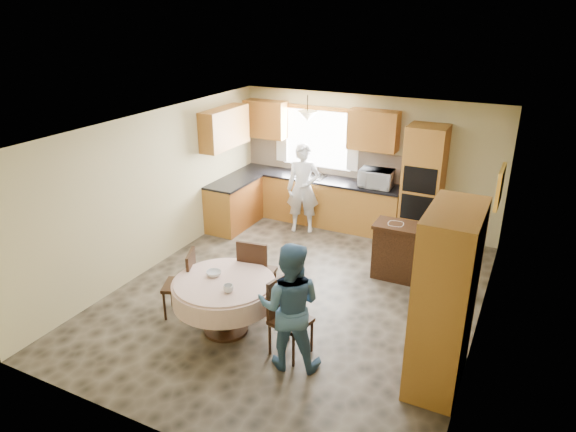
{
  "coord_description": "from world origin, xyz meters",
  "views": [
    {
      "loc": [
        2.83,
        -5.96,
        3.96
      ],
      "look_at": [
        -0.29,
        0.3,
        1.1
      ],
      "focal_mm": 32.0,
      "sensor_mm": 36.0,
      "label": 1
    }
  ],
  "objects_px": {
    "dining_table": "(224,292)",
    "chair_back": "(255,270)",
    "person_dining": "(290,306)",
    "chair_left": "(184,280)",
    "sideboard": "(411,255)",
    "cupboard": "(445,300)",
    "chair_right": "(286,313)",
    "oven_tower": "(423,186)",
    "person_sink": "(303,188)"
  },
  "relations": [
    {
      "from": "dining_table",
      "to": "chair_back",
      "type": "relative_size",
      "value": 1.26
    },
    {
      "from": "sideboard",
      "to": "oven_tower",
      "type": "bearing_deg",
      "value": 97.71
    },
    {
      "from": "cupboard",
      "to": "chair_left",
      "type": "distance_m",
      "value": 3.42
    },
    {
      "from": "chair_left",
      "to": "person_dining",
      "type": "distance_m",
      "value": 1.8
    },
    {
      "from": "chair_left",
      "to": "chair_back",
      "type": "bearing_deg",
      "value": 104.37
    },
    {
      "from": "cupboard",
      "to": "chair_back",
      "type": "height_order",
      "value": "cupboard"
    },
    {
      "from": "oven_tower",
      "to": "dining_table",
      "type": "height_order",
      "value": "oven_tower"
    },
    {
      "from": "sideboard",
      "to": "chair_right",
      "type": "distance_m",
      "value": 2.62
    },
    {
      "from": "sideboard",
      "to": "cupboard",
      "type": "bearing_deg",
      "value": -69.1
    },
    {
      "from": "sideboard",
      "to": "person_sink",
      "type": "height_order",
      "value": "person_sink"
    },
    {
      "from": "cupboard",
      "to": "dining_table",
      "type": "relative_size",
      "value": 1.58
    },
    {
      "from": "chair_back",
      "to": "person_dining",
      "type": "height_order",
      "value": "person_dining"
    },
    {
      "from": "chair_back",
      "to": "chair_right",
      "type": "distance_m",
      "value": 1.1
    },
    {
      "from": "cupboard",
      "to": "dining_table",
      "type": "bearing_deg",
      "value": -174.01
    },
    {
      "from": "person_sink",
      "to": "oven_tower",
      "type": "bearing_deg",
      "value": -5.88
    },
    {
      "from": "dining_table",
      "to": "chair_left",
      "type": "bearing_deg",
      "value": 171.73
    },
    {
      "from": "chair_right",
      "to": "sideboard",
      "type": "bearing_deg",
      "value": -8.55
    },
    {
      "from": "sideboard",
      "to": "dining_table",
      "type": "height_order",
      "value": "sideboard"
    },
    {
      "from": "oven_tower",
      "to": "dining_table",
      "type": "distance_m",
      "value": 4.26
    },
    {
      "from": "dining_table",
      "to": "chair_right",
      "type": "height_order",
      "value": "chair_right"
    },
    {
      "from": "chair_left",
      "to": "oven_tower",
      "type": "bearing_deg",
      "value": 125.62
    },
    {
      "from": "oven_tower",
      "to": "sideboard",
      "type": "bearing_deg",
      "value": -81.62
    },
    {
      "from": "chair_left",
      "to": "sideboard",
      "type": "bearing_deg",
      "value": 109.43
    },
    {
      "from": "chair_left",
      "to": "person_dining",
      "type": "bearing_deg",
      "value": 56.22
    },
    {
      "from": "person_dining",
      "to": "chair_left",
      "type": "bearing_deg",
      "value": -27.15
    },
    {
      "from": "chair_right",
      "to": "person_sink",
      "type": "height_order",
      "value": "person_sink"
    },
    {
      "from": "chair_left",
      "to": "chair_right",
      "type": "relative_size",
      "value": 0.96
    },
    {
      "from": "cupboard",
      "to": "person_dining",
      "type": "distance_m",
      "value": 1.71
    },
    {
      "from": "chair_left",
      "to": "chair_back",
      "type": "height_order",
      "value": "chair_back"
    },
    {
      "from": "sideboard",
      "to": "chair_back",
      "type": "bearing_deg",
      "value": -135.97
    },
    {
      "from": "oven_tower",
      "to": "dining_table",
      "type": "relative_size",
      "value": 1.61
    },
    {
      "from": "dining_table",
      "to": "chair_back",
      "type": "distance_m",
      "value": 0.7
    },
    {
      "from": "chair_left",
      "to": "cupboard",
      "type": "bearing_deg",
      "value": 69.7
    },
    {
      "from": "oven_tower",
      "to": "sideboard",
      "type": "relative_size",
      "value": 1.8
    },
    {
      "from": "sideboard",
      "to": "chair_back",
      "type": "height_order",
      "value": "chair_back"
    },
    {
      "from": "person_sink",
      "to": "person_dining",
      "type": "distance_m",
      "value": 3.96
    },
    {
      "from": "chair_back",
      "to": "person_sink",
      "type": "bearing_deg",
      "value": -88.56
    },
    {
      "from": "sideboard",
      "to": "cupboard",
      "type": "xyz_separation_m",
      "value": [
        0.85,
        -2.15,
        0.62
      ]
    },
    {
      "from": "cupboard",
      "to": "dining_table",
      "type": "distance_m",
      "value": 2.71
    },
    {
      "from": "dining_table",
      "to": "person_dining",
      "type": "bearing_deg",
      "value": -12.01
    },
    {
      "from": "oven_tower",
      "to": "person_dining",
      "type": "bearing_deg",
      "value": -97.54
    },
    {
      "from": "oven_tower",
      "to": "chair_back",
      "type": "height_order",
      "value": "oven_tower"
    },
    {
      "from": "sideboard",
      "to": "chair_right",
      "type": "height_order",
      "value": "chair_right"
    },
    {
      "from": "cupboard",
      "to": "person_dining",
      "type": "bearing_deg",
      "value": -162.8
    },
    {
      "from": "dining_table",
      "to": "chair_back",
      "type": "height_order",
      "value": "chair_back"
    },
    {
      "from": "chair_left",
      "to": "chair_back",
      "type": "relative_size",
      "value": 0.91
    },
    {
      "from": "cupboard",
      "to": "oven_tower",
      "type": "bearing_deg",
      "value": 106.38
    },
    {
      "from": "chair_right",
      "to": "person_sink",
      "type": "bearing_deg",
      "value": 33.76
    },
    {
      "from": "person_dining",
      "to": "sideboard",
      "type": "bearing_deg",
      "value": -122.78
    },
    {
      "from": "sideboard",
      "to": "cupboard",
      "type": "relative_size",
      "value": 0.56
    }
  ]
}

